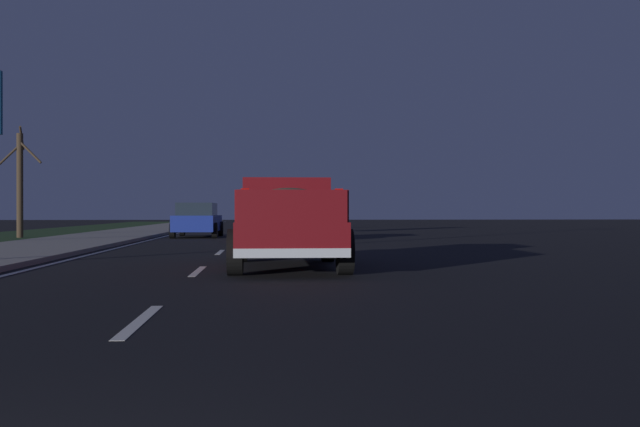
{
  "coord_description": "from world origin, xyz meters",
  "views": [
    {
      "loc": [
        -2.31,
        -1.35,
        1.16
      ],
      "look_at": [
        14.22,
        -2.54,
        1.11
      ],
      "focal_mm": 40.85,
      "sensor_mm": 36.0,
      "label": 1
    }
  ],
  "objects_px": {
    "sedan_red": "(279,221)",
    "sedan_blue": "(198,220)",
    "bare_tree_far": "(20,182)",
    "pickup_truck": "(287,220)"
  },
  "relations": [
    {
      "from": "pickup_truck",
      "to": "sedan_red",
      "type": "xyz_separation_m",
      "value": [
        14.32,
        -0.05,
        -0.2
      ]
    },
    {
      "from": "pickup_truck",
      "to": "bare_tree_far",
      "type": "xyz_separation_m",
      "value": [
        17.82,
        11.3,
        1.49
      ]
    },
    {
      "from": "pickup_truck",
      "to": "bare_tree_far",
      "type": "distance_m",
      "value": 21.16
    },
    {
      "from": "sedan_red",
      "to": "bare_tree_far",
      "type": "bearing_deg",
      "value": 72.82
    },
    {
      "from": "bare_tree_far",
      "to": "pickup_truck",
      "type": "bearing_deg",
      "value": -147.63
    },
    {
      "from": "pickup_truck",
      "to": "sedan_red",
      "type": "distance_m",
      "value": 14.32
    },
    {
      "from": "pickup_truck",
      "to": "sedan_red",
      "type": "height_order",
      "value": "pickup_truck"
    },
    {
      "from": "sedan_blue",
      "to": "pickup_truck",
      "type": "bearing_deg",
      "value": -168.81
    },
    {
      "from": "sedan_red",
      "to": "bare_tree_far",
      "type": "relative_size",
      "value": 0.9
    },
    {
      "from": "sedan_red",
      "to": "sedan_blue",
      "type": "distance_m",
      "value": 5.12
    }
  ]
}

